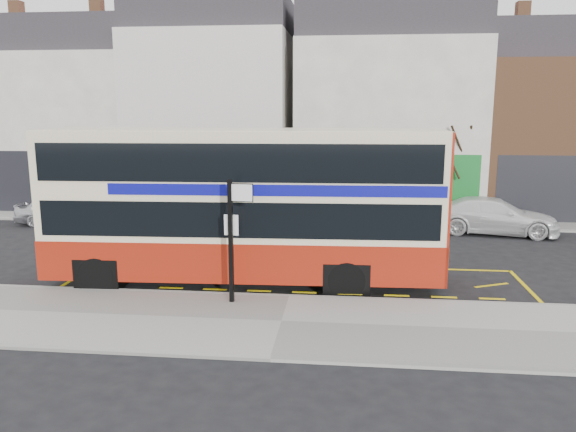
# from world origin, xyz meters

# --- Properties ---
(ground) EXTENTS (120.00, 120.00, 0.00)m
(ground) POSITION_xyz_m (0.00, 0.00, 0.00)
(ground) COLOR black
(ground) RESTS_ON ground
(pavement) EXTENTS (40.00, 4.00, 0.15)m
(pavement) POSITION_xyz_m (0.00, -2.30, 0.07)
(pavement) COLOR gray
(pavement) RESTS_ON ground
(kerb) EXTENTS (40.00, 0.15, 0.15)m
(kerb) POSITION_xyz_m (0.00, -0.38, 0.07)
(kerb) COLOR gray
(kerb) RESTS_ON ground
(far_pavement) EXTENTS (50.00, 3.00, 0.15)m
(far_pavement) POSITION_xyz_m (0.00, 11.00, 0.07)
(far_pavement) COLOR gray
(far_pavement) RESTS_ON ground
(road_markings) EXTENTS (14.00, 3.40, 0.01)m
(road_markings) POSITION_xyz_m (0.00, 1.60, 0.01)
(road_markings) COLOR #DDC00B
(road_markings) RESTS_ON ground
(terrace_far_left) EXTENTS (8.00, 8.01, 10.80)m
(terrace_far_left) POSITION_xyz_m (-13.50, 14.99, 4.82)
(terrace_far_left) COLOR silver
(terrace_far_left) RESTS_ON ground
(terrace_left) EXTENTS (8.00, 8.01, 11.80)m
(terrace_left) POSITION_xyz_m (-5.50, 14.99, 5.32)
(terrace_left) COLOR silver
(terrace_left) RESTS_ON ground
(terrace_green_shop) EXTENTS (9.00, 8.01, 11.30)m
(terrace_green_shop) POSITION_xyz_m (3.50, 14.99, 5.07)
(terrace_green_shop) COLOR silver
(terrace_green_shop) RESTS_ON ground
(terrace_right) EXTENTS (9.00, 8.01, 10.30)m
(terrace_right) POSITION_xyz_m (12.50, 14.99, 4.57)
(terrace_right) COLOR brown
(terrace_right) RESTS_ON ground
(double_decker_bus) EXTENTS (11.87, 3.17, 4.70)m
(double_decker_bus) POSITION_xyz_m (-1.51, 1.10, 2.47)
(double_decker_bus) COLOR beige
(double_decker_bus) RESTS_ON ground
(bus_stop_post) EXTENTS (0.82, 0.18, 3.34)m
(bus_stop_post) POSITION_xyz_m (-1.43, -1.05, 2.13)
(bus_stop_post) COLOR black
(bus_stop_post) RESTS_ON pavement
(car_silver) EXTENTS (4.28, 2.46, 1.37)m
(car_silver) POSITION_xyz_m (-11.56, 9.01, 0.69)
(car_silver) COLOR silver
(car_silver) RESTS_ON ground
(car_grey) EXTENTS (4.54, 1.70, 1.48)m
(car_grey) POSITION_xyz_m (-3.64, 8.40, 0.74)
(car_grey) COLOR #3C4043
(car_grey) RESTS_ON ground
(car_white) EXTENTS (5.53, 2.98, 1.52)m
(car_white) POSITION_xyz_m (7.83, 8.99, 0.76)
(car_white) COLOR white
(car_white) RESTS_ON ground
(street_tree_right) EXTENTS (2.68, 2.68, 5.79)m
(street_tree_right) POSITION_xyz_m (6.41, 11.65, 3.95)
(street_tree_right) COLOR black
(street_tree_right) RESTS_ON ground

